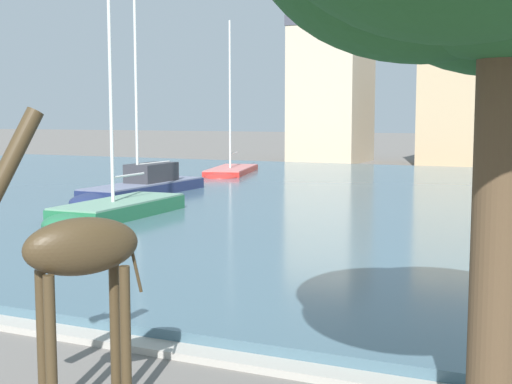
{
  "coord_description": "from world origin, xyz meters",
  "views": [
    {
      "loc": [
        6.98,
        -1.64,
        3.85
      ],
      "look_at": [
        0.66,
        12.13,
        2.2
      ],
      "focal_mm": 49.64,
      "sensor_mm": 36.0,
      "label": 1
    }
  ],
  "objects_px": {
    "sailboat_red": "(230,173)",
    "sailboat_green": "(111,213)",
    "sailboat_navy": "(138,189)",
    "giraffe_statue": "(72,254)"
  },
  "relations": [
    {
      "from": "sailboat_red",
      "to": "sailboat_green",
      "type": "distance_m",
      "value": 18.91
    },
    {
      "from": "sailboat_navy",
      "to": "giraffe_statue",
      "type": "bearing_deg",
      "value": -57.9
    },
    {
      "from": "giraffe_statue",
      "to": "sailboat_navy",
      "type": "relative_size",
      "value": 0.46
    },
    {
      "from": "sailboat_red",
      "to": "sailboat_navy",
      "type": "distance_m",
      "value": 12.11
    },
    {
      "from": "giraffe_statue",
      "to": "sailboat_navy",
      "type": "height_order",
      "value": "sailboat_navy"
    },
    {
      "from": "giraffe_statue",
      "to": "sailboat_red",
      "type": "relative_size",
      "value": 0.44
    },
    {
      "from": "sailboat_red",
      "to": "sailboat_navy",
      "type": "relative_size",
      "value": 1.04
    },
    {
      "from": "sailboat_red",
      "to": "sailboat_green",
      "type": "bearing_deg",
      "value": -75.83
    },
    {
      "from": "sailboat_green",
      "to": "sailboat_navy",
      "type": "distance_m",
      "value": 7.05
    },
    {
      "from": "giraffe_statue",
      "to": "sailboat_red",
      "type": "bearing_deg",
      "value": 113.46
    }
  ]
}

